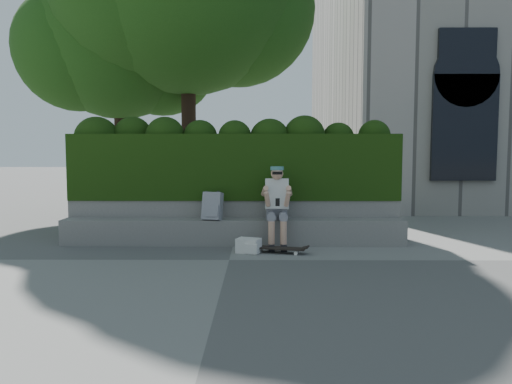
{
  "coord_description": "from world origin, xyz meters",
  "views": [
    {
      "loc": [
        0.46,
        -7.43,
        1.67
      ],
      "look_at": [
        0.4,
        1.0,
        0.95
      ],
      "focal_mm": 35.0,
      "sensor_mm": 36.0,
      "label": 1
    }
  ],
  "objects_px": {
    "skateboard": "(278,248)",
    "backpack_ground": "(249,246)",
    "backpack_plaid": "(212,206)",
    "person": "(277,203)"
  },
  "relations": [
    {
      "from": "backpack_plaid",
      "to": "skateboard",
      "type": "bearing_deg",
      "value": -13.82
    },
    {
      "from": "skateboard",
      "to": "backpack_plaid",
      "type": "bearing_deg",
      "value": 165.01
    },
    {
      "from": "backpack_ground",
      "to": "backpack_plaid",
      "type": "bearing_deg",
      "value": 157.24
    },
    {
      "from": "skateboard",
      "to": "backpack_ground",
      "type": "height_order",
      "value": "backpack_ground"
    },
    {
      "from": "backpack_plaid",
      "to": "backpack_ground",
      "type": "distance_m",
      "value": 1.06
    },
    {
      "from": "skateboard",
      "to": "backpack_plaid",
      "type": "height_order",
      "value": "backpack_plaid"
    },
    {
      "from": "person",
      "to": "backpack_ground",
      "type": "bearing_deg",
      "value": -131.75
    },
    {
      "from": "person",
      "to": "skateboard",
      "type": "height_order",
      "value": "person"
    },
    {
      "from": "person",
      "to": "backpack_plaid",
      "type": "height_order",
      "value": "person"
    },
    {
      "from": "skateboard",
      "to": "backpack_ground",
      "type": "xyz_separation_m",
      "value": [
        -0.48,
        0.02,
        0.04
      ]
    }
  ]
}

